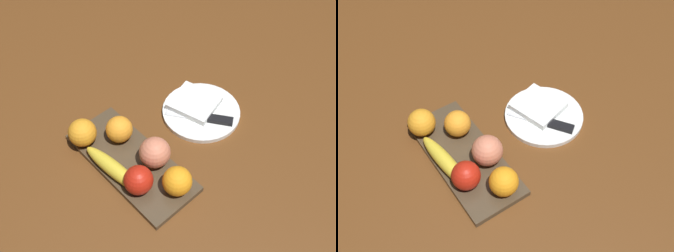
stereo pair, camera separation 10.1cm
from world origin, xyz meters
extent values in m
plane|color=#5E3416|center=(0.00, 0.00, 0.00)|extent=(2.40, 2.40, 0.00)
cube|color=#473826|center=(-0.04, 0.03, 0.01)|extent=(0.35, 0.15, 0.02)
sphere|color=red|center=(-0.11, 0.06, 0.05)|extent=(0.07, 0.07, 0.07)
ellipsoid|color=gold|center=(-0.04, 0.08, 0.03)|extent=(0.19, 0.05, 0.04)
sphere|color=orange|center=(0.03, 0.00, 0.05)|extent=(0.07, 0.07, 0.07)
sphere|color=orange|center=(-0.18, 0.00, 0.05)|extent=(0.07, 0.07, 0.07)
sphere|color=orange|center=(0.08, 0.07, 0.05)|extent=(0.07, 0.07, 0.07)
sphere|color=#D77959|center=(-0.08, -0.01, 0.05)|extent=(0.08, 0.08, 0.08)
cylinder|color=white|center=(-0.04, -0.22, 0.01)|extent=(0.21, 0.21, 0.01)
cube|color=white|center=(-0.01, -0.22, 0.02)|extent=(0.14, 0.14, 0.02)
cube|color=silver|center=(-0.04, -0.19, 0.01)|extent=(0.13, 0.10, 0.00)
cube|color=black|center=(-0.09, -0.22, 0.02)|extent=(0.09, 0.07, 0.01)
camera|label=1|loc=(-0.52, 0.35, 0.82)|focal=43.33mm
camera|label=2|loc=(-0.58, 0.27, 0.82)|focal=43.33mm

